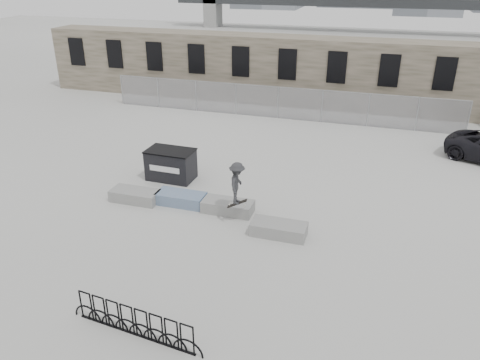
# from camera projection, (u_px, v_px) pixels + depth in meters

# --- Properties ---
(ground) EXTENTS (120.00, 120.00, 0.00)m
(ground) POSITION_uv_depth(u_px,v_px,m) (207.00, 208.00, 18.80)
(ground) COLOR beige
(ground) RESTS_ON ground
(stone_wall) EXTENTS (36.00, 2.58, 4.50)m
(stone_wall) POSITION_uv_depth(u_px,v_px,m) (291.00, 70.00, 31.89)
(stone_wall) COLOR brown
(stone_wall) RESTS_ON ground
(chainlink_fence) EXTENTS (22.06, 0.06, 2.02)m
(chainlink_fence) POSITION_uv_depth(u_px,v_px,m) (278.00, 102.00, 29.17)
(chainlink_fence) COLOR gray
(chainlink_fence) RESTS_ON ground
(planter_far_left) EXTENTS (2.00, 0.90, 0.47)m
(planter_far_left) POSITION_uv_depth(u_px,v_px,m) (135.00, 195.00, 19.26)
(planter_far_left) COLOR gray
(planter_far_left) RESTS_ON ground
(planter_center_left) EXTENTS (2.00, 0.90, 0.47)m
(planter_center_left) POSITION_uv_depth(u_px,v_px,m) (181.00, 198.00, 19.01)
(planter_center_left) COLOR #2F568E
(planter_center_left) RESTS_ON ground
(planter_center_right) EXTENTS (2.00, 0.90, 0.47)m
(planter_center_right) POSITION_uv_depth(u_px,v_px,m) (228.00, 206.00, 18.39)
(planter_center_right) COLOR gray
(planter_center_right) RESTS_ON ground
(planter_offset) EXTENTS (2.00, 0.90, 0.47)m
(planter_offset) POSITION_uv_depth(u_px,v_px,m) (279.00, 228.00, 16.84)
(planter_offset) COLOR gray
(planter_offset) RESTS_ON ground
(dumpster) EXTENTS (2.15, 1.35, 1.39)m
(dumpster) POSITION_uv_depth(u_px,v_px,m) (171.00, 164.00, 21.04)
(dumpster) COLOR black
(dumpster) RESTS_ON ground
(bike_rack) EXTENTS (4.02, 0.49, 0.90)m
(bike_rack) POSITION_uv_depth(u_px,v_px,m) (134.00, 322.00, 12.20)
(bike_rack) COLOR black
(bike_rack) RESTS_ON ground
(truss_bridge) EXTENTS (70.00, 3.00, 9.80)m
(truss_bridge) POSITION_uv_depth(u_px,v_px,m) (425.00, 2.00, 61.95)
(truss_bridge) COLOR #2D3033
(truss_bridge) RESTS_ON ground
(skateboarder) EXTENTS (0.76, 1.10, 1.82)m
(skateboarder) POSITION_uv_depth(u_px,v_px,m) (237.00, 183.00, 17.06)
(skateboarder) COLOR #2E2E31
(skateboarder) RESTS_ON ground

